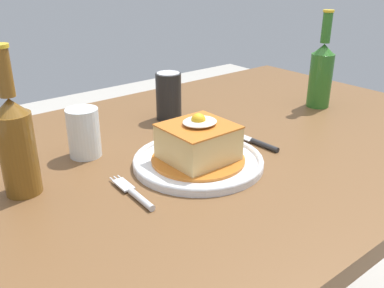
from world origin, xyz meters
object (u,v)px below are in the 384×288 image
at_px(fork, 135,194).
at_px(drinking_glass, 84,136).
at_px(main_plate, 198,161).
at_px(beer_bottle_green, 321,72).
at_px(soda_can, 169,96).
at_px(knife, 256,142).
at_px(beer_bottle_amber, 16,141).

bearing_deg(fork, drinking_glass, 86.80).
distance_m(main_plate, beer_bottle_green, 0.53).
bearing_deg(drinking_glass, main_plate, -49.98).
bearing_deg(soda_can, drinking_glass, -165.04).
distance_m(main_plate, knife, 0.17).
height_order(knife, soda_can, soda_can).
bearing_deg(soda_can, main_plate, -114.21).
height_order(main_plate, knife, main_plate).
xyz_separation_m(fork, beer_bottle_green, (0.68, 0.11, 0.09)).
height_order(main_plate, fork, main_plate).
relative_size(main_plate, drinking_glass, 2.54).
xyz_separation_m(fork, knife, (0.34, 0.03, 0.00)).
relative_size(soda_can, beer_bottle_amber, 0.47).
relative_size(fork, soda_can, 1.14).
xyz_separation_m(main_plate, fork, (-0.17, -0.03, -0.00)).
height_order(fork, beer_bottle_amber, beer_bottle_amber).
distance_m(soda_can, drinking_glass, 0.29).
xyz_separation_m(soda_can, beer_bottle_green, (0.39, -0.18, 0.04)).
bearing_deg(soda_can, fork, -134.62).
bearing_deg(beer_bottle_green, main_plate, -171.24).
distance_m(beer_bottle_amber, beer_bottle_green, 0.83).
bearing_deg(drinking_glass, fork, -93.20).
relative_size(soda_can, drinking_glass, 1.18).
bearing_deg(knife, drinking_glass, 149.81).
bearing_deg(beer_bottle_amber, knife, -13.46).
distance_m(knife, soda_can, 0.28).
xyz_separation_m(beer_bottle_amber, beer_bottle_green, (0.83, -0.03, 0.00)).
distance_m(main_plate, fork, 0.17).
xyz_separation_m(knife, drinking_glass, (-0.33, 0.19, 0.04)).
distance_m(main_plate, soda_can, 0.29).
relative_size(beer_bottle_green, drinking_glass, 2.53).
bearing_deg(beer_bottle_green, knife, -166.52).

